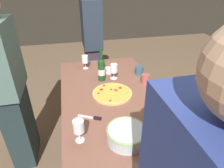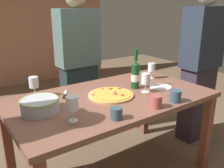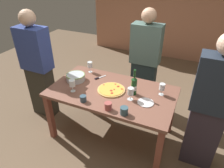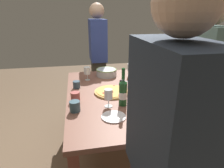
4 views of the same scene
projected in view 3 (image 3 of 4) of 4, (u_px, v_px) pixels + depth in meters
ground_plane at (112, 133)px, 3.01m from camera, size 8.00×8.00×0.00m
dining_table at (112, 97)px, 2.67m from camera, size 1.60×0.90×0.75m
brick_wall_back at (167, 6)px, 4.86m from camera, size 3.79×0.16×2.48m
pizza at (111, 90)px, 2.62m from camera, size 0.36×0.36×0.03m
serving_bowl at (76, 77)px, 2.83m from camera, size 0.26×0.26×0.09m
wine_bottle at (134, 86)px, 2.50m from camera, size 0.07×0.07×0.34m
wine_glass_near_pizza at (72, 83)px, 2.55m from camera, size 0.08×0.08×0.16m
wine_glass_by_bottle at (90, 65)px, 3.00m from camera, size 0.07×0.07×0.16m
wine_glass_far_left at (162, 87)px, 2.49m from camera, size 0.07×0.07×0.15m
wine_glass_far_right at (131, 92)px, 2.40m from camera, size 0.07×0.07×0.16m
cup_amber at (108, 106)px, 2.27m from camera, size 0.08×0.08×0.09m
cup_ceramic at (124, 111)px, 2.20m from camera, size 0.09×0.09×0.09m
cup_spare at (83, 99)px, 2.41m from camera, size 0.08×0.08×0.08m
side_plate at (146, 103)px, 2.40m from camera, size 0.19×0.19×0.01m
pizza_knife at (99, 78)px, 2.90m from camera, size 0.11×0.17×0.02m
person_host at (210, 107)px, 2.18m from camera, size 0.42×0.24×1.66m
person_guest_left at (145, 61)px, 3.21m from camera, size 0.45×0.24×1.63m
person_guest_right at (38, 67)px, 3.01m from camera, size 0.44×0.24×1.66m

